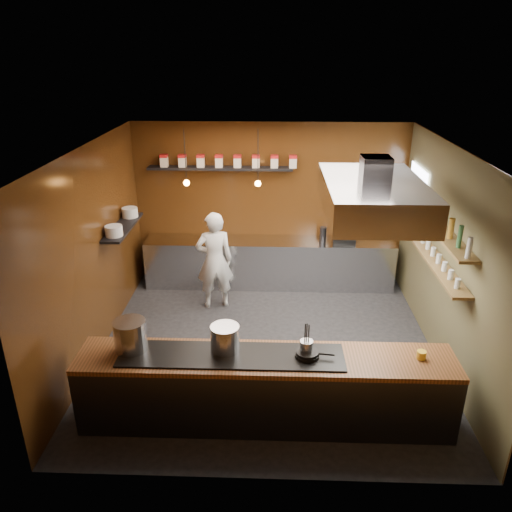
{
  "coord_description": "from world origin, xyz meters",
  "views": [
    {
      "loc": [
        0.06,
        -6.44,
        4.24
      ],
      "look_at": [
        -0.19,
        0.4,
        1.33
      ],
      "focal_mm": 35.0,
      "sensor_mm": 36.0,
      "label": 1
    }
  ],
  "objects_px": {
    "stockpot_small": "(225,338)",
    "chef": "(215,261)",
    "extractor_hood": "(373,196)",
    "espresso_machine": "(345,232)",
    "stockpot_large": "(130,335)"
  },
  "relations": [
    {
      "from": "extractor_hood",
      "to": "chef",
      "type": "xyz_separation_m",
      "value": [
        -2.22,
        1.69,
        -1.64
      ]
    },
    {
      "from": "extractor_hood",
      "to": "espresso_machine",
      "type": "distance_m",
      "value": 2.87
    },
    {
      "from": "extractor_hood",
      "to": "stockpot_large",
      "type": "bearing_deg",
      "value": -158.66
    },
    {
      "from": "extractor_hood",
      "to": "stockpot_large",
      "type": "distance_m",
      "value": 3.39
    },
    {
      "from": "stockpot_small",
      "to": "chef",
      "type": "relative_size",
      "value": 0.2
    },
    {
      "from": "extractor_hood",
      "to": "espresso_machine",
      "type": "height_order",
      "value": "extractor_hood"
    },
    {
      "from": "stockpot_large",
      "to": "stockpot_small",
      "type": "height_order",
      "value": "stockpot_large"
    },
    {
      "from": "stockpot_small",
      "to": "espresso_machine",
      "type": "distance_m",
      "value": 4.06
    },
    {
      "from": "extractor_hood",
      "to": "espresso_machine",
      "type": "xyz_separation_m",
      "value": [
        0.08,
        2.5,
        -1.4
      ]
    },
    {
      "from": "espresso_machine",
      "to": "stockpot_large",
      "type": "bearing_deg",
      "value": -119.33
    },
    {
      "from": "stockpot_large",
      "to": "chef",
      "type": "relative_size",
      "value": 0.22
    },
    {
      "from": "extractor_hood",
      "to": "stockpot_small",
      "type": "bearing_deg",
      "value": -148.14
    },
    {
      "from": "extractor_hood",
      "to": "espresso_machine",
      "type": "bearing_deg",
      "value": 88.22
    },
    {
      "from": "stockpot_small",
      "to": "chef",
      "type": "bearing_deg",
      "value": 99.04
    },
    {
      "from": "stockpot_small",
      "to": "espresso_machine",
      "type": "bearing_deg",
      "value": 62.78
    }
  ]
}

